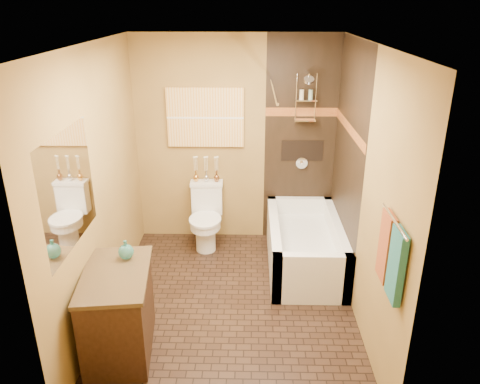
{
  "coord_description": "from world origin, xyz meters",
  "views": [
    {
      "loc": [
        0.17,
        -3.9,
        2.82
      ],
      "look_at": [
        0.08,
        0.4,
        1.05
      ],
      "focal_mm": 35.0,
      "sensor_mm": 36.0,
      "label": 1
    }
  ],
  "objects_px": {
    "bathtub": "(305,249)",
    "toilet": "(206,216)",
    "vanity": "(118,312)",
    "sunset_painting": "(205,118)"
  },
  "relations": [
    {
      "from": "sunset_painting",
      "to": "vanity",
      "type": "relative_size",
      "value": 0.97
    },
    {
      "from": "sunset_painting",
      "to": "bathtub",
      "type": "relative_size",
      "value": 0.6
    },
    {
      "from": "bathtub",
      "to": "vanity",
      "type": "relative_size",
      "value": 1.61
    },
    {
      "from": "sunset_painting",
      "to": "vanity",
      "type": "xyz_separation_m",
      "value": [
        -0.57,
        -2.15,
        -1.16
      ]
    },
    {
      "from": "bathtub",
      "to": "vanity",
      "type": "xyz_separation_m",
      "value": [
        -1.72,
        -1.42,
        0.17
      ]
    },
    {
      "from": "toilet",
      "to": "vanity",
      "type": "relative_size",
      "value": 0.83
    },
    {
      "from": "sunset_painting",
      "to": "bathtub",
      "type": "bearing_deg",
      "value": -32.16
    },
    {
      "from": "bathtub",
      "to": "toilet",
      "type": "xyz_separation_m",
      "value": [
        -1.15,
        0.47,
        0.17
      ]
    },
    {
      "from": "bathtub",
      "to": "vanity",
      "type": "height_order",
      "value": "vanity"
    },
    {
      "from": "sunset_painting",
      "to": "bathtub",
      "type": "distance_m",
      "value": 1.9
    }
  ]
}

